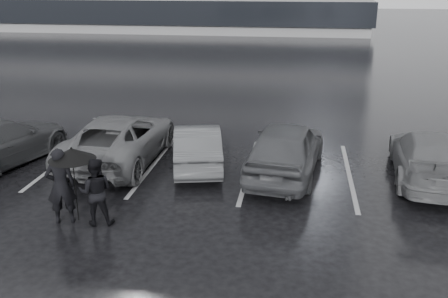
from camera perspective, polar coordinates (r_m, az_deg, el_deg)
ground at (r=12.07m, az=-1.23°, el=-6.46°), size 160.00×160.00×0.00m
car_main at (r=13.78m, az=7.09°, el=0.10°), size 2.34×4.61×1.50m
car_west_a at (r=14.37m, az=-3.06°, el=0.42°), size 2.07×3.89×1.22m
car_west_b at (r=15.00m, az=-11.83°, el=1.20°), size 2.41×5.06×1.39m
car_east at (r=14.44m, az=22.46°, el=-0.74°), size 2.28×4.72×1.32m
pedestrian_left at (r=11.50m, az=-18.14°, el=-4.04°), size 0.74×0.61×1.74m
pedestrian_right at (r=11.27m, az=-14.46°, el=-4.73°), size 0.86×0.73×1.54m
umbrella at (r=11.24m, az=-17.00°, el=-0.56°), size 1.03×1.03×1.74m
stall_stripes at (r=14.46m, az=-2.67°, el=-2.00°), size 19.72×5.00×0.00m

